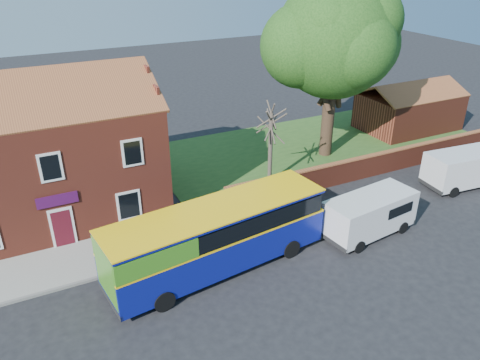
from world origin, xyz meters
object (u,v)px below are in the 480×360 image
van_near (370,213)px  large_tree (334,41)px  van_far (466,167)px  bus (211,237)px

van_near → large_tree: 13.22m
van_far → large_tree: size_ratio=0.44×
van_near → van_far: bearing=3.8°
bus → large_tree: large_tree is taller
bus → van_near: (8.90, -0.83, -0.60)m
van_far → large_tree: (-4.97, 8.52, 6.95)m
bus → van_near: bearing=-12.6°
bus → van_far: bearing=-4.4°
bus → van_near: size_ratio=2.06×
bus → large_tree: 17.58m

